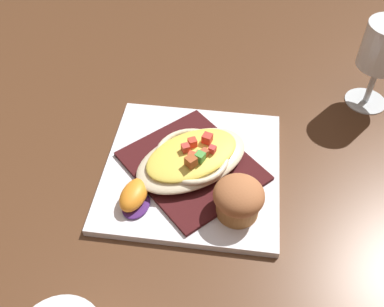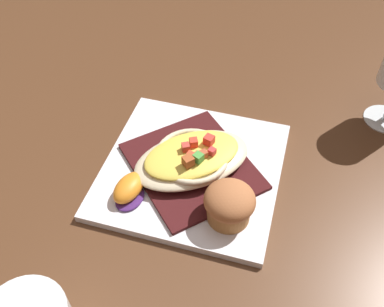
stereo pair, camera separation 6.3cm
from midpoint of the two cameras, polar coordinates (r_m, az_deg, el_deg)
The scene contains 7 objects.
ground_plane at distance 0.66m, azimuth -2.72°, elevation -2.62°, with size 2.60×2.60×0.00m, color #54341F.
square_plate at distance 0.65m, azimuth -2.74°, elevation -2.28°, with size 0.26×0.26×0.01m, color white.
folded_napkin at distance 0.65m, azimuth -2.77°, elevation -1.77°, with size 0.16×0.18×0.01m, color #401416.
gratin_dish at distance 0.63m, azimuth -2.82°, elevation -0.66°, with size 0.20×0.19×0.04m.
muffin at distance 0.58m, azimuth 2.96°, elevation -6.05°, with size 0.07×0.07×0.06m.
orange_garnish at distance 0.61m, azimuth -10.45°, elevation -5.68°, with size 0.05×0.07×0.03m.
stemmed_glass at distance 0.76m, azimuth 21.54°, elevation 12.22°, with size 0.08×0.08×0.15m.
Camera 1 is at (-0.02, 0.42, 0.50)m, focal length 41.08 mm.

